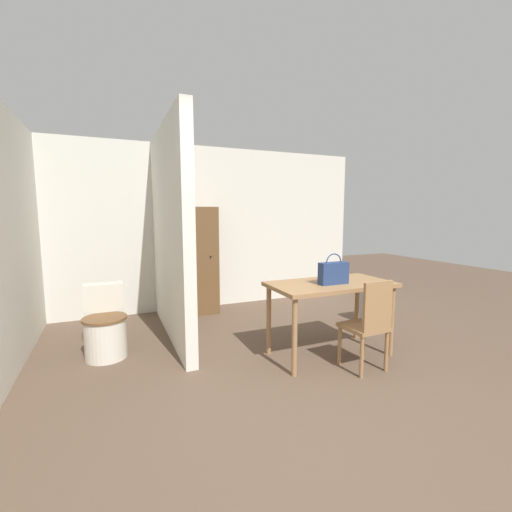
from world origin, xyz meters
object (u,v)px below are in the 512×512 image
dining_table (331,291)px  space_heater (374,305)px  wooden_chair (369,323)px  wooden_cabinet (196,260)px  handbag (333,273)px  toilet (105,327)px

dining_table → space_heater: bearing=28.8°
wooden_chair → wooden_cabinet: (-1.02, 2.55, 0.32)m
handbag → wooden_cabinet: wooden_cabinet is taller
wooden_chair → space_heater: size_ratio=1.81×
space_heater → wooden_chair: bearing=-134.2°
dining_table → handbag: (-0.02, -0.07, 0.21)m
handbag → space_heater: (1.21, 0.72, -0.65)m
toilet → handbag: bearing=-24.8°
wooden_cabinet → space_heater: bearing=-34.7°
wooden_chair → space_heater: (1.07, 1.10, -0.23)m
handbag → wooden_cabinet: size_ratio=0.20×
toilet → wooden_cabinet: (1.25, 1.18, 0.49)m
dining_table → toilet: 2.38m
wooden_chair → toilet: bearing=146.3°
wooden_chair → wooden_cabinet: wooden_cabinet is taller
wooden_cabinet → space_heater: 2.60m
wooden_chair → toilet: size_ratio=1.21×
toilet → handbag: handbag is taller
dining_table → handbag: size_ratio=4.08×
wooden_cabinet → dining_table: bearing=-66.6°
handbag → space_heater: bearing=30.9°
handbag → space_heater: 1.55m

